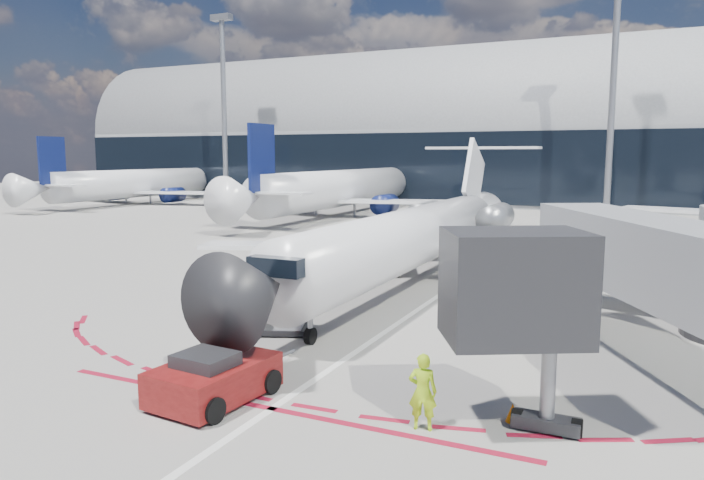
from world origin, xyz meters
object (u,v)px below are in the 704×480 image
at_px(ramp_worker, 423,392).
at_px(regional_jet, 416,235).
at_px(pushback_tug, 214,378).
at_px(uld_container, 284,311).

bearing_deg(ramp_worker, regional_jet, -81.15).
bearing_deg(regional_jet, ramp_worker, -70.28).
height_order(pushback_tug, ramp_worker, ramp_worker).
distance_m(pushback_tug, uld_container, 6.68).
height_order(ramp_worker, uld_container, ramp_worker).
bearing_deg(pushback_tug, regional_jet, 95.57).
height_order(regional_jet, uld_container, regional_jet).
xyz_separation_m(regional_jet, pushback_tug, (0.07, -16.84, -1.97)).
xyz_separation_m(regional_jet, uld_container, (-1.61, -10.38, -1.75)).
xyz_separation_m(pushback_tug, uld_container, (-1.68, 6.46, 0.22)).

